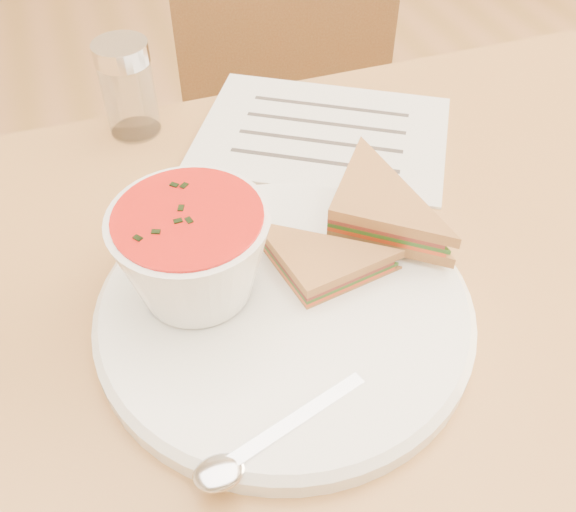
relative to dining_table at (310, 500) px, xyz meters
name	(u,v)px	position (x,y,z in m)	size (l,w,h in m)	color
dining_table	(310,500)	(0.00, 0.00, 0.00)	(1.00, 0.70, 0.75)	#9E5631
chair_far	(296,227)	(0.14, 0.45, 0.02)	(0.36, 0.36, 0.80)	brown
plate	(285,311)	(-0.03, 0.00, 0.38)	(0.31, 0.31, 0.02)	white
soup_bowl	(194,257)	(-0.09, 0.04, 0.43)	(0.12, 0.12, 0.08)	white
sandwich_half_a	(307,303)	(-0.02, -0.01, 0.41)	(0.09, 0.09, 0.03)	#BB7742
sandwich_half_b	(327,225)	(0.02, 0.05, 0.42)	(0.11, 0.11, 0.03)	#BB7742
spoon	(283,429)	(-0.07, -0.10, 0.40)	(0.18, 0.04, 0.01)	silver
paper_menu	(323,133)	(0.09, 0.23, 0.38)	(0.27, 0.20, 0.00)	silver
condiment_shaker	(128,89)	(-0.10, 0.31, 0.43)	(0.06, 0.06, 0.10)	silver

